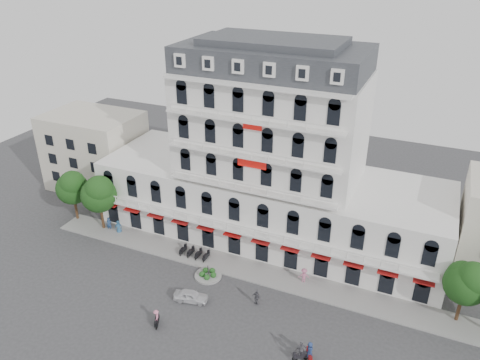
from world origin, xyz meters
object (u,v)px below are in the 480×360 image
(parked_car, at_px, (191,296))
(rider_center, at_px, (157,318))
(rider_northeast, at_px, (301,351))
(rider_east, at_px, (310,351))

(parked_car, height_order, rider_center, rider_center)
(parked_car, relative_size, rider_northeast, 1.63)
(rider_east, bearing_deg, rider_northeast, 87.25)
(rider_center, bearing_deg, parked_car, 138.17)
(parked_car, relative_size, rider_east, 1.72)
(rider_northeast, bearing_deg, rider_east, 171.50)
(rider_east, xyz_separation_m, rider_northeast, (-0.74, -0.33, 0.07))
(parked_car, xyz_separation_m, rider_east, (14.24, -2.74, 0.45))
(rider_east, distance_m, rider_northeast, 0.81)
(parked_car, bearing_deg, rider_east, -113.00)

